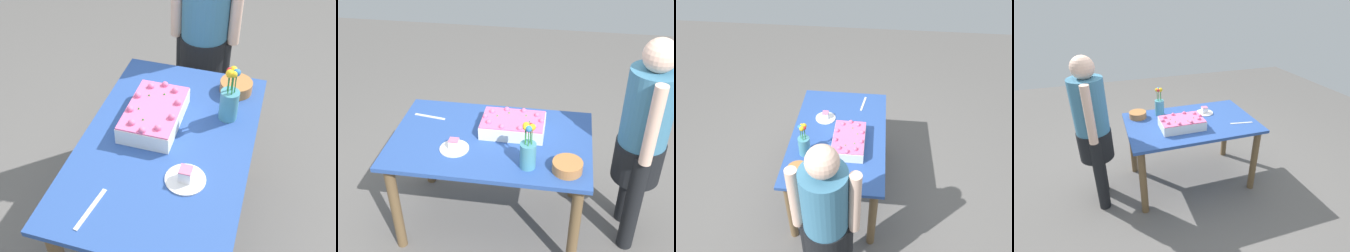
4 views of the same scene
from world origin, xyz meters
TOP-DOWN VIEW (x-y plane):
  - ground_plane at (0.00, 0.00)m, footprint 8.00×8.00m
  - dining_table at (0.00, 0.00)m, footprint 1.32×0.84m
  - sheet_cake at (0.13, 0.10)m, footprint 0.42×0.27m
  - serving_plate_with_slice at (-0.21, -0.15)m, footprint 0.19×0.19m
  - cake_knife at (-0.48, 0.19)m, footprint 0.23×0.06m
  - flower_vase at (0.27, -0.26)m, footprint 0.10×0.10m
  - fruit_bowl at (0.51, -0.26)m, footprint 0.18×0.18m
  - person_standing at (0.96, 0.03)m, footprint 0.31×0.45m

SIDE VIEW (x-z plane):
  - ground_plane at x=0.00m, z-range 0.00..0.00m
  - dining_table at x=0.00m, z-range 0.25..0.99m
  - cake_knife at x=-0.48m, z-range 0.74..0.75m
  - serving_plate_with_slice at x=-0.21m, z-range 0.72..0.80m
  - fruit_bowl at x=0.51m, z-range 0.74..0.81m
  - sheet_cake at x=0.13m, z-range 0.73..0.85m
  - person_standing at x=0.96m, z-range 0.11..1.60m
  - flower_vase at x=0.27m, z-range 0.70..1.01m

